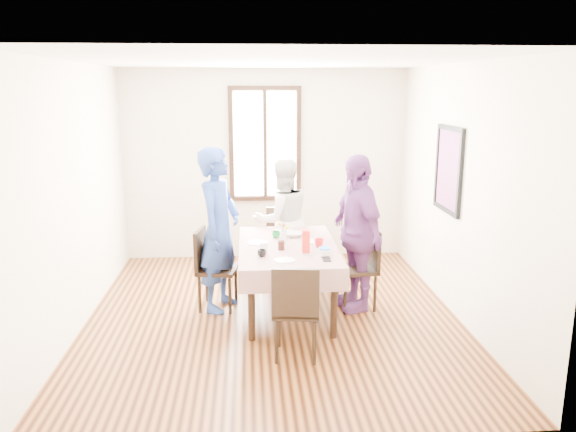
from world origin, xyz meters
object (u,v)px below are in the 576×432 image
(chair_near, at_px, (296,310))
(person_right, at_px, (356,233))
(chair_left, at_px, (218,269))
(chair_far, at_px, (282,245))
(person_far, at_px, (282,220))
(dining_table, at_px, (288,279))
(chair_right, at_px, (356,269))
(person_left, at_px, (218,230))

(chair_near, bearing_deg, person_right, 62.78)
(chair_left, height_order, chair_far, same)
(chair_near, height_order, person_far, person_far)
(dining_table, relative_size, chair_far, 1.72)
(chair_far, xyz_separation_m, person_right, (0.76, -1.03, 0.42))
(dining_table, height_order, chair_right, chair_right)
(chair_left, height_order, chair_near, same)
(dining_table, height_order, chair_left, chair_left)
(person_far, bearing_deg, person_left, 34.22)
(dining_table, xyz_separation_m, person_left, (-0.76, 0.15, 0.54))
(person_left, bearing_deg, person_far, -18.99)
(dining_table, distance_m, person_left, 0.94)
(person_far, bearing_deg, chair_near, 74.06)
(dining_table, bearing_deg, chair_near, -90.00)
(chair_far, bearing_deg, dining_table, 95.97)
(chair_far, bearing_deg, person_right, 132.44)
(person_left, bearing_deg, person_right, -72.84)
(dining_table, height_order, chair_far, chair_far)
(chair_left, bearing_deg, person_right, 96.29)
(chair_far, height_order, person_left, person_left)
(person_right, bearing_deg, chair_left, -108.73)
(chair_left, height_order, person_far, person_far)
(chair_left, distance_m, chair_near, 1.45)
(chair_far, bearing_deg, chair_left, 55.97)
(chair_right, xyz_separation_m, chair_near, (-0.78, -1.12, 0.00))
(dining_table, bearing_deg, person_right, 3.69)
(chair_right, bearing_deg, person_far, 32.61)
(chair_right, bearing_deg, dining_table, 88.46)
(person_left, bearing_deg, chair_left, 110.85)
(person_left, xyz_separation_m, person_right, (1.51, -0.10, -0.04))
(chair_right, relative_size, chair_far, 1.00)
(chair_near, height_order, person_left, person_left)
(chair_right, height_order, chair_near, same)
(dining_table, xyz_separation_m, person_far, (0.00, 1.05, 0.41))
(chair_left, bearing_deg, chair_right, 96.34)
(chair_near, xyz_separation_m, person_right, (0.76, 1.12, 0.42))
(dining_table, bearing_deg, person_left, 169.06)
(chair_near, bearing_deg, person_left, 128.62)
(dining_table, bearing_deg, chair_left, 169.34)
(chair_near, xyz_separation_m, person_far, (0.00, 2.13, 0.33))
(chair_right, height_order, person_left, person_left)
(dining_table, xyz_separation_m, chair_near, (0.00, -1.07, 0.08))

